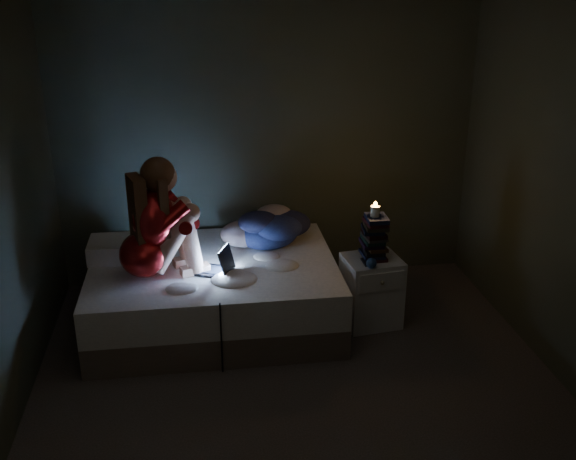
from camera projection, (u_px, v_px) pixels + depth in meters
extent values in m
cube|color=#332C28|center=(302.00, 398.00, 4.47)|extent=(3.60, 3.80, 0.02)
cube|color=#3D4034|center=(267.00, 137.00, 5.73)|extent=(3.60, 0.02, 2.60)
cube|color=#3D4034|center=(395.00, 413.00, 2.22)|extent=(3.60, 0.02, 2.60)
cube|color=white|center=(122.00, 248.00, 5.28)|extent=(0.50, 0.36, 0.15)
cube|color=silver|center=(371.00, 291.00, 5.29)|extent=(0.47, 0.43, 0.56)
cylinder|color=beige|center=(375.00, 212.00, 5.06)|extent=(0.07, 0.07, 0.08)
cube|color=black|center=(366.00, 262.00, 5.11)|extent=(0.08, 0.15, 0.01)
sphere|color=navy|center=(368.00, 263.00, 5.01)|extent=(0.08, 0.08, 0.08)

